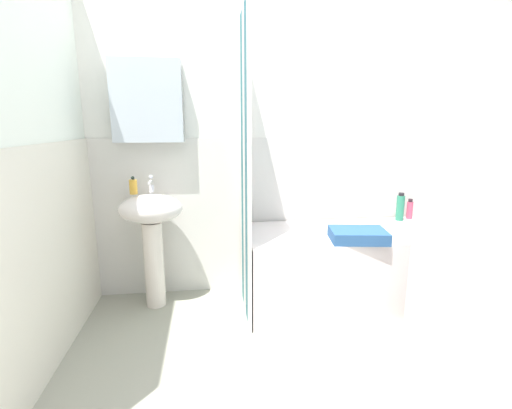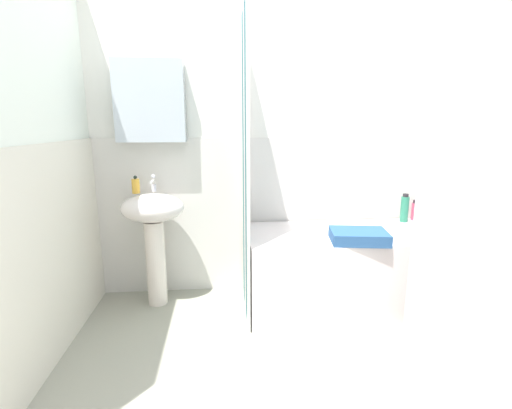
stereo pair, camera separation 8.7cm
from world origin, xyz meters
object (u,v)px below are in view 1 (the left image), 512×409
lotion_bottle (400,207)px  washer_dryer_stack (509,219)px  soap_dispenser (133,186)px  shampoo_bottle (410,209)px  sink (152,225)px  bathtub (346,267)px  towel_folded (358,235)px

lotion_bottle → washer_dryer_stack: bearing=-94.4°
soap_dispenser → shampoo_bottle: (2.12, 0.10, -0.25)m
soap_dispenser → sink: bearing=-18.3°
bathtub → sink: bearing=174.2°
bathtub → lotion_bottle: bearing=24.3°
towel_folded → washer_dryer_stack: size_ratio=0.21×
lotion_bottle → washer_dryer_stack: 1.16m
sink → shampoo_bottle: (2.00, 0.13, 0.02)m
bathtub → shampoo_bottle: (0.62, 0.27, 0.35)m
sink → washer_dryer_stack: washer_dryer_stack is taller
towel_folded → shampoo_bottle: bearing=37.7°
shampoo_bottle → sink: bearing=-176.2°
shampoo_bottle → bathtub: bearing=-156.3°
bathtub → shampoo_bottle: 0.76m
sink → towel_folded: size_ratio=2.31×
sink → washer_dryer_stack: size_ratio=0.48×
sink → soap_dispenser: 0.30m
bathtub → shampoo_bottle: shampoo_bottle is taller
sink → bathtub: 1.43m
sink → lotion_bottle: (1.90, 0.09, 0.05)m
bathtub → washer_dryer_stack: bearing=-64.6°
bathtub → shampoo_bottle: bearing=23.7°
sink → shampoo_bottle: 2.01m
towel_folded → washer_dryer_stack: washer_dryer_stack is taller
soap_dispenser → towel_folded: size_ratio=0.35×
shampoo_bottle → lotion_bottle: lotion_bottle is taller
soap_dispenser → bathtub: (1.49, -0.18, -0.60)m
shampoo_bottle → washer_dryer_stack: bearing=-99.3°
lotion_bottle → towel_folded: bearing=-139.6°
sink → bathtub: size_ratio=0.57×
sink → bathtub: sink is taller
lotion_bottle → bathtub: bearing=-155.7°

